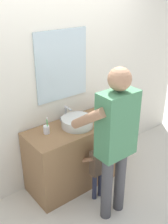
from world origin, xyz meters
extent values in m
plane|color=silver|center=(0.00, 0.00, 0.00)|extent=(14.00, 14.00, 0.00)
cube|color=silver|center=(0.00, 0.62, 1.35)|extent=(4.40, 0.08, 2.70)
cube|color=silver|center=(0.00, 0.57, 1.50)|extent=(0.70, 0.02, 0.83)
cube|color=olive|center=(0.00, 0.30, 0.41)|extent=(1.27, 0.54, 0.82)
cylinder|color=silver|center=(0.00, 0.28, 0.87)|extent=(0.38, 0.38, 0.11)
cylinder|color=#B1B1AD|center=(0.00, 0.28, 0.88)|extent=(0.31, 0.31, 0.09)
cylinder|color=#B7BABF|center=(0.00, 0.52, 0.91)|extent=(0.03, 0.03, 0.18)
cylinder|color=#B7BABF|center=(0.00, 0.46, 0.99)|extent=(0.02, 0.12, 0.02)
cylinder|color=#B7BABF|center=(-0.07, 0.52, 0.84)|extent=(0.04, 0.04, 0.05)
cylinder|color=#B7BABF|center=(0.07, 0.52, 0.84)|extent=(0.04, 0.04, 0.05)
cylinder|color=silver|center=(-0.38, 0.36, 0.87)|extent=(0.07, 0.07, 0.09)
cylinder|color=green|center=(-0.37, 0.35, 0.92)|extent=(0.02, 0.02, 0.17)
cube|color=white|center=(-0.37, 0.35, 1.01)|extent=(0.01, 0.02, 0.02)
cylinder|color=#2D334C|center=(-0.04, -0.11, 0.18)|extent=(0.05, 0.05, 0.36)
cylinder|color=#2D334C|center=(0.04, -0.11, 0.18)|extent=(0.05, 0.05, 0.36)
cube|color=brown|center=(0.00, -0.11, 0.52)|extent=(0.18, 0.10, 0.31)
sphere|color=#A87A5B|center=(0.00, -0.11, 0.73)|extent=(0.10, 0.10, 0.10)
cylinder|color=#A87A5B|center=(-0.10, -0.03, 0.54)|extent=(0.04, 0.22, 0.17)
cylinder|color=#A87A5B|center=(0.10, -0.03, 0.54)|extent=(0.04, 0.22, 0.17)
cylinder|color=#47474C|center=(-0.12, -0.40, 0.40)|extent=(0.12, 0.12, 0.79)
cylinder|color=#47474C|center=(0.08, -0.40, 0.40)|extent=(0.12, 0.12, 0.79)
cube|color=#427F56|center=(-0.02, -0.40, 1.14)|extent=(0.40, 0.22, 0.69)
sphere|color=#A87A5B|center=(-0.02, -0.40, 1.60)|extent=(0.22, 0.22, 0.22)
cylinder|color=#A87A5B|center=(-0.24, -0.22, 1.20)|extent=(0.10, 0.48, 0.38)
cylinder|color=#A87A5B|center=(0.20, -0.22, 1.20)|extent=(0.10, 0.48, 0.38)
cylinder|color=#E5387F|center=(0.20, -0.04, 1.02)|extent=(0.01, 0.14, 0.03)
cube|color=white|center=(0.20, 0.04, 1.03)|extent=(0.01, 0.02, 0.02)
camera|label=1|loc=(-1.72, -2.03, 2.40)|focal=43.63mm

